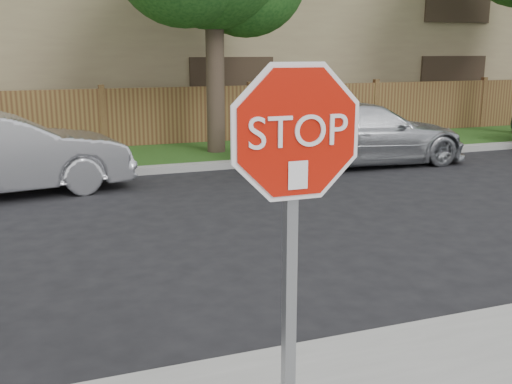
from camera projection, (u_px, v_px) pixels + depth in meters
name	position (u px, v px, depth m)	size (l,w,h in m)	color
ground	(264.00, 359.00, 5.08)	(90.00, 90.00, 0.00)	black
far_curb	(123.00, 172.00, 12.49)	(70.00, 0.30, 0.15)	gray
grass_strip	(113.00, 159.00, 14.00)	(70.00, 3.00, 0.12)	#1E4714
fence	(103.00, 120.00, 15.29)	(70.00, 0.12, 1.60)	#52321D
apartment_building	(79.00, 20.00, 19.76)	(35.20, 9.20, 7.20)	#8A7655
stop_sign	(294.00, 192.00, 3.17)	(1.01, 0.13, 2.55)	gray
sedan_right	(363.00, 134.00, 13.59)	(1.98, 4.86, 1.41)	silver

